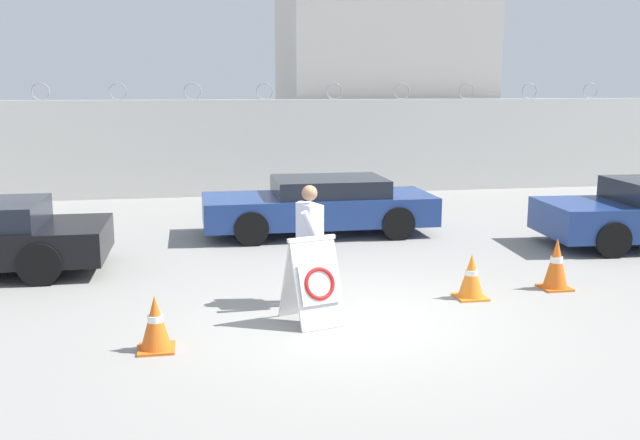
% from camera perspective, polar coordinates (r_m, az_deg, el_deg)
% --- Properties ---
extents(ground_plane, '(90.00, 90.00, 0.00)m').
position_cam_1_polar(ground_plane, '(9.45, 2.78, -8.03)').
color(ground_plane, gray).
extents(perimeter_wall, '(36.00, 0.30, 3.10)m').
position_cam_1_polar(perimeter_wall, '(20.04, -4.39, 5.82)').
color(perimeter_wall, silver).
rests_on(perimeter_wall, ground_plane).
extents(building_block, '(6.24, 5.25, 5.98)m').
position_cam_1_polar(building_block, '(23.95, 4.71, 10.59)').
color(building_block, beige).
rests_on(building_block, ground_plane).
extents(barricade_sign, '(0.82, 0.92, 1.13)m').
position_cam_1_polar(barricade_sign, '(9.23, -0.54, -4.84)').
color(barricade_sign, white).
rests_on(barricade_sign, ground_plane).
extents(security_guard, '(0.35, 0.67, 1.69)m').
position_cam_1_polar(security_guard, '(9.92, -0.85, -1.53)').
color(security_guard, '#232838').
rests_on(security_guard, ground_plane).
extents(traffic_cone_near, '(0.43, 0.43, 0.78)m').
position_cam_1_polar(traffic_cone_near, '(11.34, 18.38, -3.34)').
color(traffic_cone_near, orange).
rests_on(traffic_cone_near, ground_plane).
extents(traffic_cone_mid, '(0.42, 0.42, 0.66)m').
position_cam_1_polar(traffic_cone_mid, '(8.55, -13.03, -8.04)').
color(traffic_cone_mid, orange).
rests_on(traffic_cone_mid, ground_plane).
extents(traffic_cone_far, '(0.43, 0.43, 0.66)m').
position_cam_1_polar(traffic_cone_far, '(10.54, 12.01, -4.42)').
color(traffic_cone_far, orange).
rests_on(traffic_cone_far, ground_plane).
extents(parked_car_rear_sedan, '(4.71, 1.93, 1.17)m').
position_cam_1_polar(parked_car_rear_sedan, '(14.70, 0.02, 1.21)').
color(parked_car_rear_sedan, black).
rests_on(parked_car_rear_sedan, ground_plane).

